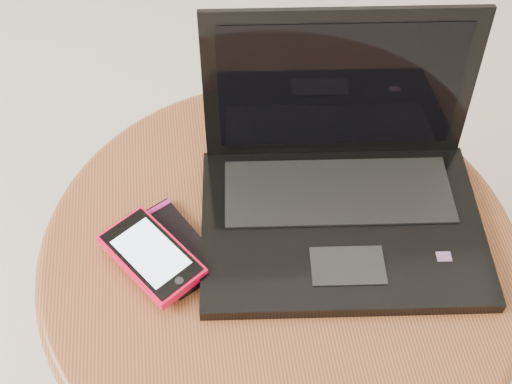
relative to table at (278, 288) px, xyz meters
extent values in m
plane|color=beige|center=(0.09, 0.03, -0.37)|extent=(4.00, 4.00, 0.00)
cylinder|color=brown|center=(0.00, 0.00, -0.13)|extent=(0.09, 0.09, 0.41)
cylinder|color=brown|center=(0.00, 0.00, 0.09)|extent=(0.56, 0.56, 0.03)
torus|color=brown|center=(0.00, 0.00, 0.09)|extent=(0.59, 0.59, 0.03)
cube|color=black|center=(0.08, 0.01, 0.11)|extent=(0.36, 0.27, 0.02)
cube|color=black|center=(0.08, 0.06, 0.12)|extent=(0.29, 0.13, 0.00)
cube|color=black|center=(0.07, -0.05, 0.12)|extent=(0.09, 0.06, 0.00)
cube|color=red|center=(0.18, -0.05, 0.12)|extent=(0.02, 0.01, 0.00)
cube|color=black|center=(0.09, 0.14, 0.22)|extent=(0.33, 0.07, 0.21)
cube|color=black|center=(0.09, 0.14, 0.22)|extent=(0.29, 0.05, 0.17)
cube|color=black|center=(-0.13, 0.01, 0.11)|extent=(0.12, 0.14, 0.01)
cube|color=#A91D6F|center=(-0.16, 0.06, 0.11)|extent=(0.06, 0.04, 0.00)
cube|color=#F30834|center=(-0.15, -0.01, 0.12)|extent=(0.13, 0.14, 0.01)
cube|color=black|center=(-0.15, -0.01, 0.13)|extent=(0.12, 0.13, 0.00)
cube|color=silver|center=(-0.15, -0.01, 0.13)|extent=(0.09, 0.10, 0.00)
cylinder|color=black|center=(-0.12, -0.05, 0.13)|extent=(0.01, 0.01, 0.00)
camera|label=1|loc=(-0.09, -0.44, 0.77)|focal=46.75mm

